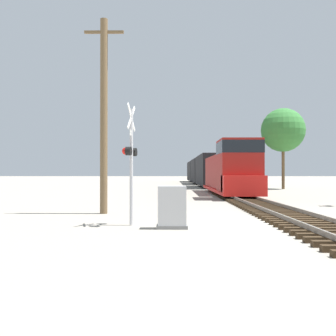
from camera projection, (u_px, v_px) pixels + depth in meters
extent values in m
plane|color=gray|center=(303.00, 224.00, 14.25)|extent=(400.00, 400.00, 0.00)
cube|color=#382819|center=(334.00, 233.00, 11.55)|extent=(2.60, 0.22, 0.16)
cube|color=#382819|center=(326.00, 230.00, 12.15)|extent=(2.60, 0.22, 0.16)
cube|color=#382819|center=(319.00, 227.00, 12.75)|extent=(2.60, 0.22, 0.16)
cube|color=#382819|center=(312.00, 225.00, 13.35)|extent=(2.60, 0.22, 0.16)
cube|color=#382819|center=(306.00, 223.00, 13.95)|extent=(2.60, 0.22, 0.16)
cube|color=#382819|center=(301.00, 221.00, 14.55)|extent=(2.60, 0.22, 0.16)
cube|color=#382819|center=(296.00, 219.00, 15.15)|extent=(2.60, 0.22, 0.16)
cube|color=#382819|center=(291.00, 217.00, 15.75)|extent=(2.60, 0.22, 0.16)
cube|color=#382819|center=(286.00, 215.00, 16.35)|extent=(2.60, 0.22, 0.16)
cube|color=#382819|center=(282.00, 214.00, 16.95)|extent=(2.60, 0.22, 0.16)
cube|color=#382819|center=(279.00, 212.00, 17.55)|extent=(2.60, 0.22, 0.16)
cube|color=#382819|center=(275.00, 211.00, 18.15)|extent=(2.60, 0.22, 0.16)
cube|color=#382819|center=(272.00, 210.00, 18.75)|extent=(2.60, 0.22, 0.16)
cube|color=#382819|center=(269.00, 209.00, 19.35)|extent=(2.60, 0.22, 0.16)
cube|color=#382819|center=(266.00, 208.00, 19.95)|extent=(2.60, 0.22, 0.16)
cube|color=#382819|center=(263.00, 207.00, 20.55)|extent=(2.60, 0.22, 0.16)
cube|color=#382819|center=(260.00, 206.00, 21.15)|extent=(2.60, 0.22, 0.16)
cube|color=#382819|center=(258.00, 205.00, 21.75)|extent=(2.60, 0.22, 0.16)
cube|color=#382819|center=(256.00, 204.00, 22.35)|extent=(2.60, 0.22, 0.16)
cube|color=#382819|center=(253.00, 203.00, 22.95)|extent=(2.60, 0.22, 0.16)
cube|color=#382819|center=(251.00, 202.00, 23.55)|extent=(2.60, 0.22, 0.16)
cube|color=#382819|center=(249.00, 202.00, 24.15)|extent=(2.60, 0.22, 0.16)
cube|color=#382819|center=(248.00, 201.00, 24.75)|extent=(2.60, 0.22, 0.16)
cube|color=#382819|center=(246.00, 200.00, 25.35)|extent=(2.60, 0.22, 0.16)
cube|color=#382819|center=(244.00, 200.00, 25.95)|extent=(2.60, 0.22, 0.16)
cube|color=#382819|center=(242.00, 199.00, 26.55)|extent=(2.60, 0.22, 0.16)
cube|color=#382819|center=(241.00, 198.00, 27.15)|extent=(2.60, 0.22, 0.16)
cube|color=#382819|center=(239.00, 198.00, 27.75)|extent=(2.60, 0.22, 0.16)
cube|color=#382819|center=(238.00, 197.00, 28.35)|extent=(2.60, 0.22, 0.16)
cube|color=#382819|center=(237.00, 197.00, 28.95)|extent=(2.60, 0.22, 0.16)
cube|color=#382819|center=(235.00, 196.00, 29.55)|extent=(2.60, 0.22, 0.16)
cube|color=#382819|center=(234.00, 196.00, 30.15)|extent=(2.60, 0.22, 0.16)
cube|color=#382819|center=(233.00, 195.00, 30.75)|extent=(2.60, 0.22, 0.16)
cube|color=#382819|center=(232.00, 195.00, 31.35)|extent=(2.60, 0.22, 0.16)
cube|color=#382819|center=(230.00, 195.00, 31.95)|extent=(2.60, 0.22, 0.16)
cube|color=#382819|center=(229.00, 194.00, 32.55)|extent=(2.60, 0.22, 0.16)
cube|color=#382819|center=(228.00, 194.00, 33.15)|extent=(2.60, 0.22, 0.16)
cube|color=#382819|center=(227.00, 193.00, 33.75)|extent=(2.60, 0.22, 0.16)
cube|color=slate|center=(284.00, 217.00, 14.26)|extent=(0.07, 160.00, 0.15)
cube|color=slate|center=(323.00, 217.00, 14.24)|extent=(0.07, 160.00, 0.15)
cube|color=maroon|center=(224.00, 173.00, 35.97)|extent=(2.39, 11.50, 3.04)
cube|color=maroon|center=(239.00, 167.00, 27.93)|extent=(2.82, 3.62, 3.90)
cube|color=black|center=(239.00, 148.00, 27.94)|extent=(2.84, 3.65, 0.86)
cube|color=red|center=(244.00, 186.00, 26.10)|extent=(2.82, 1.64, 1.37)
cube|color=red|center=(228.00, 189.00, 33.49)|extent=(2.87, 16.10, 0.24)
cube|color=black|center=(238.00, 192.00, 28.15)|extent=(1.58, 2.20, 1.00)
cube|color=black|center=(220.00, 186.00, 38.83)|extent=(1.58, 2.20, 1.00)
cube|color=black|center=(209.00, 170.00, 50.20)|extent=(2.68, 13.73, 3.77)
cube|color=black|center=(213.00, 185.00, 45.72)|extent=(1.58, 2.20, 0.90)
cube|color=black|center=(206.00, 183.00, 54.64)|extent=(1.58, 2.20, 0.90)
cube|color=black|center=(200.00, 171.00, 65.54)|extent=(2.68, 13.73, 3.77)
cube|color=black|center=(202.00, 182.00, 61.06)|extent=(1.58, 2.20, 0.90)
cube|color=black|center=(198.00, 181.00, 69.99)|extent=(1.58, 2.20, 0.90)
cube|color=black|center=(195.00, 171.00, 80.88)|extent=(2.68, 13.73, 3.77)
cube|color=black|center=(196.00, 180.00, 76.40)|extent=(1.58, 2.20, 0.90)
cube|color=black|center=(194.00, 179.00, 85.33)|extent=(1.58, 2.20, 0.90)
cylinder|color=#B7B7BC|center=(131.00, 167.00, 13.85)|extent=(0.12, 0.12, 4.11)
cube|color=white|center=(131.00, 117.00, 13.87)|extent=(0.19, 0.92, 0.93)
cube|color=white|center=(131.00, 117.00, 13.87)|extent=(0.19, 0.92, 0.93)
cube|color=black|center=(131.00, 152.00, 13.85)|extent=(0.21, 0.86, 0.06)
cylinder|color=black|center=(134.00, 152.00, 14.20)|extent=(0.23, 0.33, 0.30)
sphere|color=red|center=(131.00, 152.00, 14.22)|extent=(0.26, 0.26, 0.26)
cylinder|color=black|center=(129.00, 151.00, 13.51)|extent=(0.23, 0.33, 0.30)
sphere|color=red|center=(126.00, 151.00, 13.53)|extent=(0.26, 0.26, 0.26)
cube|color=white|center=(131.00, 133.00, 13.86)|extent=(0.09, 0.32, 0.20)
cube|color=slate|center=(172.00, 227.00, 13.02)|extent=(1.03, 0.59, 0.12)
cube|color=#BCBCBF|center=(172.00, 205.00, 13.03)|extent=(0.93, 0.53, 1.29)
cylinder|color=brown|center=(104.00, 116.00, 17.84)|extent=(0.34, 0.34, 8.87)
cube|color=brown|center=(104.00, 32.00, 17.89)|extent=(1.80, 0.12, 0.12)
cylinder|color=brown|center=(283.00, 166.00, 44.73)|extent=(0.34, 0.34, 5.24)
sphere|color=#337533|center=(283.00, 130.00, 44.79)|extent=(4.98, 4.98, 4.98)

